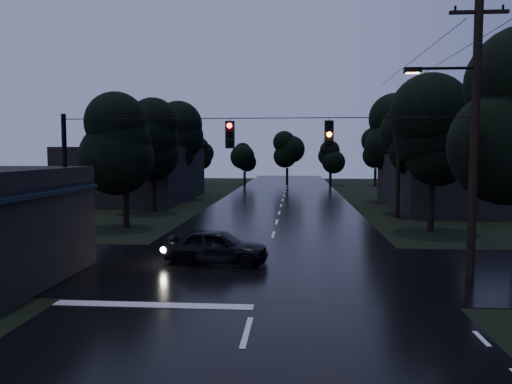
# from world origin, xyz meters

# --- Properties ---
(main_road) EXTENTS (12.00, 120.00, 0.02)m
(main_road) POSITION_xyz_m (0.00, 30.00, 0.00)
(main_road) COLOR black
(main_road) RESTS_ON ground
(cross_street) EXTENTS (60.00, 9.00, 0.02)m
(cross_street) POSITION_xyz_m (0.00, 12.00, 0.00)
(cross_street) COLOR black
(cross_street) RESTS_ON ground
(building_far_right) EXTENTS (10.00, 14.00, 4.40)m
(building_far_right) POSITION_xyz_m (14.00, 34.00, 2.20)
(building_far_right) COLOR black
(building_far_right) RESTS_ON ground
(building_far_left) EXTENTS (10.00, 16.00, 5.00)m
(building_far_left) POSITION_xyz_m (-14.00, 40.00, 2.50)
(building_far_left) COLOR black
(building_far_left) RESTS_ON ground
(utility_pole_main) EXTENTS (3.50, 0.30, 10.00)m
(utility_pole_main) POSITION_xyz_m (7.41, 11.00, 5.26)
(utility_pole_main) COLOR black
(utility_pole_main) RESTS_ON ground
(utility_pole_far) EXTENTS (2.00, 0.30, 7.50)m
(utility_pole_far) POSITION_xyz_m (8.30, 28.00, 3.88)
(utility_pole_far) COLOR black
(utility_pole_far) RESTS_ON ground
(anchor_pole_left) EXTENTS (0.18, 0.18, 6.00)m
(anchor_pole_left) POSITION_xyz_m (-7.50, 11.00, 3.00)
(anchor_pole_left) COLOR black
(anchor_pole_left) RESTS_ON ground
(span_signals) EXTENTS (15.00, 0.37, 1.12)m
(span_signals) POSITION_xyz_m (0.56, 10.99, 5.24)
(span_signals) COLOR black
(span_signals) RESTS_ON ground
(tree_left_a) EXTENTS (3.92, 3.92, 8.26)m
(tree_left_a) POSITION_xyz_m (-9.00, 22.00, 5.24)
(tree_left_a) COLOR black
(tree_left_a) RESTS_ON ground
(tree_left_b) EXTENTS (4.20, 4.20, 8.85)m
(tree_left_b) POSITION_xyz_m (-9.60, 30.00, 5.62)
(tree_left_b) COLOR black
(tree_left_b) RESTS_ON ground
(tree_left_c) EXTENTS (4.48, 4.48, 9.44)m
(tree_left_c) POSITION_xyz_m (-10.20, 40.00, 5.99)
(tree_left_c) COLOR black
(tree_left_c) RESTS_ON ground
(tree_right_a) EXTENTS (4.20, 4.20, 8.85)m
(tree_right_a) POSITION_xyz_m (9.00, 22.00, 5.62)
(tree_right_a) COLOR black
(tree_right_a) RESTS_ON ground
(tree_right_b) EXTENTS (4.48, 4.48, 9.44)m
(tree_right_b) POSITION_xyz_m (9.60, 30.00, 5.99)
(tree_right_b) COLOR black
(tree_right_b) RESTS_ON ground
(tree_right_c) EXTENTS (4.76, 4.76, 10.03)m
(tree_right_c) POSITION_xyz_m (10.20, 40.00, 6.37)
(tree_right_c) COLOR black
(tree_right_c) RESTS_ON ground
(car) EXTENTS (4.35, 2.04, 1.44)m
(car) POSITION_xyz_m (-1.99, 12.73, 0.72)
(car) COLOR black
(car) RESTS_ON ground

